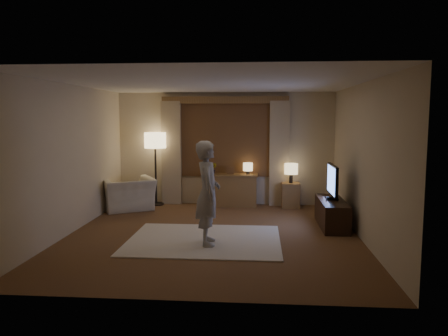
# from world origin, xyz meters

# --- Properties ---
(room) EXTENTS (5.04, 5.54, 2.64)m
(room) POSITION_xyz_m (0.00, 0.50, 1.33)
(room) COLOR brown
(room) RESTS_ON ground
(rug) EXTENTS (2.50, 2.00, 0.02)m
(rug) POSITION_xyz_m (-0.11, -0.36, 0.01)
(rug) COLOR beige
(rug) RESTS_ON floor
(sideboard) EXTENTS (1.20, 0.40, 0.70)m
(sideboard) POSITION_xyz_m (0.14, 2.50, 0.35)
(sideboard) COLOR brown
(sideboard) RESTS_ON floor
(picture_frame) EXTENTS (0.16, 0.02, 0.20)m
(picture_frame) POSITION_xyz_m (0.14, 2.50, 0.80)
(picture_frame) COLOR brown
(picture_frame) RESTS_ON sideboard
(plant) EXTENTS (0.17, 0.13, 0.30)m
(plant) POSITION_xyz_m (-0.26, 2.50, 0.85)
(plant) COLOR #999999
(plant) RESTS_ON sideboard
(table_lamp_sideboard) EXTENTS (0.22, 0.22, 0.30)m
(table_lamp_sideboard) POSITION_xyz_m (0.54, 2.50, 0.90)
(table_lamp_sideboard) COLOR black
(table_lamp_sideboard) RESTS_ON sideboard
(floor_lamp) EXTENTS (0.49, 0.49, 1.68)m
(floor_lamp) POSITION_xyz_m (-1.59, 2.50, 1.41)
(floor_lamp) COLOR black
(floor_lamp) RESTS_ON floor
(armchair) EXTENTS (1.40, 1.35, 0.70)m
(armchair) POSITION_xyz_m (-2.08, 1.91, 0.35)
(armchair) COLOR beige
(armchair) RESTS_ON floor
(side_table) EXTENTS (0.40, 0.40, 0.56)m
(side_table) POSITION_xyz_m (1.51, 2.45, 0.28)
(side_table) COLOR brown
(side_table) RESTS_ON floor
(table_lamp_side) EXTENTS (0.30, 0.30, 0.44)m
(table_lamp_side) POSITION_xyz_m (1.51, 2.45, 0.87)
(table_lamp_side) COLOR black
(table_lamp_side) RESTS_ON side_table
(tv_stand) EXTENTS (0.45, 1.40, 0.50)m
(tv_stand) POSITION_xyz_m (2.15, 0.77, 0.25)
(tv_stand) COLOR black
(tv_stand) RESTS_ON floor
(tv) EXTENTS (0.22, 0.91, 0.66)m
(tv) POSITION_xyz_m (2.15, 0.77, 0.86)
(tv) COLOR black
(tv) RESTS_ON tv_stand
(person) EXTENTS (0.48, 0.65, 1.65)m
(person) POSITION_xyz_m (-0.01, -0.61, 0.84)
(person) COLOR #B3ADA6
(person) RESTS_ON rug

